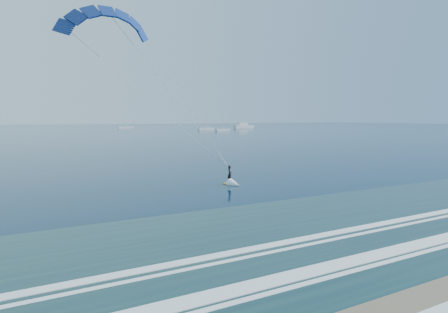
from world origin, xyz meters
The scene contains 5 objects.
kitesurfer_rig centered at (-1.30, 26.33, 8.64)m, with size 19.73×7.30×16.87m.
motor_yacht centered at (129.58, 221.00, 1.55)m, with size 14.19×3.78×5.97m.
sailboat_3 centered at (59.30, 258.13, 0.70)m, with size 10.30×2.40×13.78m.
sailboat_4 centered at (90.24, 199.89, 0.69)m, with size 9.60×2.40×12.98m.
sailboat_5 centered at (89.29, 178.21, 0.68)m, with size 8.19×2.40×11.17m.
Camera 1 is at (-15.85, -8.03, 7.13)m, focal length 32.00 mm.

